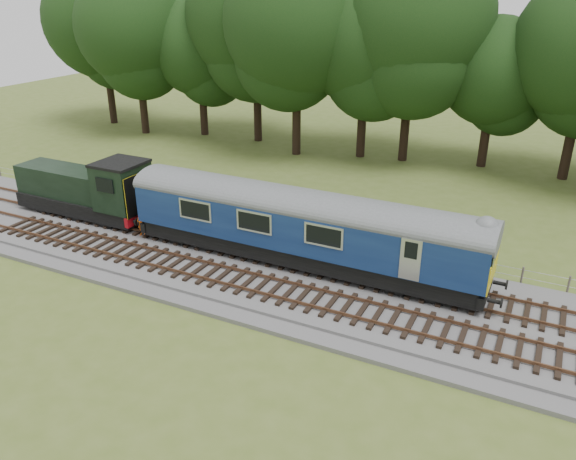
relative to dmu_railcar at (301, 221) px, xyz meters
The scene contains 9 objects.
ground 2.96m from the dmu_railcar, 85.39° to the right, with size 120.00×120.00×0.00m, color #4E6023.
ballast 2.81m from the dmu_railcar, 85.39° to the right, with size 70.00×7.00×0.35m, color #4C4C4F.
track_north 2.19m from the dmu_railcar, ahead, with size 67.20×2.40×0.21m.
track_south 3.72m from the dmu_railcar, 87.84° to the right, with size 67.20×2.40×0.21m.
fence 4.05m from the dmu_railcar, 87.91° to the left, with size 64.00×0.12×1.00m, color #6B6054, non-canonical shape.
tree_line 20.76m from the dmu_railcar, 89.69° to the left, with size 70.00×8.00×18.00m, color black, non-canonical shape.
dmu_railcar is the anchor object (origin of this frame).
shunter_loco 13.94m from the dmu_railcar, behind, with size 8.91×2.60×3.38m.
worker 9.40m from the dmu_railcar, behind, with size 0.60×0.39×1.64m, color #FF610D.
Camera 1 is at (10.47, -21.33, 13.24)m, focal length 35.00 mm.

